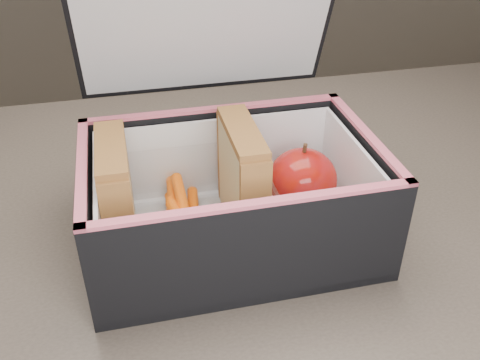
# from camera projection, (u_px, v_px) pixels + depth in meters

# --- Properties ---
(kitchen_table) EXTENTS (1.20, 0.80, 0.75)m
(kitchen_table) POSITION_uv_depth(u_px,v_px,m) (298.00, 305.00, 0.59)
(kitchen_table) COLOR brown
(kitchen_table) RESTS_ON ground
(lunch_bag) EXTENTS (0.27, 0.25, 0.27)m
(lunch_bag) POSITION_uv_depth(u_px,v_px,m) (231.00, 189.00, 0.51)
(lunch_bag) COLOR black
(lunch_bag) RESTS_ON kitchen_table
(plastic_tub) EXTENTS (0.16, 0.12, 0.07)m
(plastic_tub) POSITION_uv_depth(u_px,v_px,m) (183.00, 207.00, 0.51)
(plastic_tub) COLOR white
(plastic_tub) RESTS_ON lunch_bag
(sandwich_left) EXTENTS (0.03, 0.10, 0.11)m
(sandwich_left) POSITION_uv_depth(u_px,v_px,m) (117.00, 196.00, 0.49)
(sandwich_left) COLOR tan
(sandwich_left) RESTS_ON plastic_tub
(sandwich_right) EXTENTS (0.03, 0.10, 0.11)m
(sandwich_right) POSITION_uv_depth(u_px,v_px,m) (242.00, 179.00, 0.51)
(sandwich_right) COLOR tan
(sandwich_right) RESTS_ON plastic_tub
(carrot_sticks) EXTENTS (0.05, 0.15, 0.03)m
(carrot_sticks) POSITION_uv_depth(u_px,v_px,m) (181.00, 218.00, 0.52)
(carrot_sticks) COLOR #ED480E
(carrot_sticks) RESTS_ON plastic_tub
(paper_napkin) EXTENTS (0.08, 0.09, 0.01)m
(paper_napkin) POSITION_uv_depth(u_px,v_px,m) (305.00, 209.00, 0.56)
(paper_napkin) COLOR white
(paper_napkin) RESTS_ON lunch_bag
(red_apple) EXTENTS (0.07, 0.07, 0.07)m
(red_apple) POSITION_uv_depth(u_px,v_px,m) (302.00, 180.00, 0.54)
(red_apple) COLOR maroon
(red_apple) RESTS_ON paper_napkin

